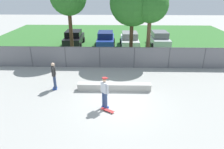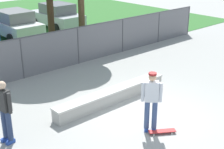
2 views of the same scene
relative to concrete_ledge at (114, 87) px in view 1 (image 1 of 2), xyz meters
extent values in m
plane|color=#9E9E99|center=(0.15, -1.67, -0.24)|extent=(80.00, 80.00, 0.00)
cube|color=#336B2D|center=(0.15, 14.42, -0.23)|extent=(31.70, 20.00, 0.02)
cube|color=#A8A59E|center=(0.00, 0.00, -0.03)|extent=(4.69, 0.45, 0.41)
cube|color=beige|center=(0.00, 0.00, 0.20)|extent=(4.73, 0.49, 0.06)
cube|color=#2647A5|center=(-0.53, -2.09, -0.19)|extent=(0.26, 0.26, 0.10)
cube|color=#2647A5|center=(-0.38, -2.25, -0.19)|extent=(0.26, 0.26, 0.10)
cylinder|color=#384C7A|center=(-0.56, -2.11, 0.30)|extent=(0.15, 0.15, 0.88)
cylinder|color=#384C7A|center=(-0.40, -2.27, 0.30)|extent=(0.15, 0.15, 0.88)
cube|color=silver|center=(-0.48, -2.19, 1.04)|extent=(0.42, 0.43, 0.60)
cylinder|color=silver|center=(-0.65, -2.01, 1.02)|extent=(0.10, 0.10, 0.58)
cylinder|color=silver|center=(-0.31, -2.37, 1.02)|extent=(0.10, 0.10, 0.58)
sphere|color=tan|center=(-0.48, -2.19, 1.47)|extent=(0.22, 0.22, 0.22)
cylinder|color=maroon|center=(-0.48, -2.19, 1.57)|extent=(0.23, 0.23, 0.06)
cube|color=maroon|center=(-0.39, -2.10, 1.54)|extent=(0.22, 0.23, 0.02)
cube|color=red|center=(-0.32, -2.51, -0.16)|extent=(0.78, 0.60, 0.02)
cube|color=#B2B2B7|center=(-0.09, -2.66, -0.18)|extent=(0.13, 0.15, 0.02)
cube|color=#B2B2B7|center=(-0.55, -2.37, -0.18)|extent=(0.13, 0.15, 0.02)
cylinder|color=silver|center=(-0.14, -2.73, -0.21)|extent=(0.06, 0.05, 0.05)
cylinder|color=silver|center=(-0.04, -2.59, -0.21)|extent=(0.06, 0.05, 0.05)
cylinder|color=silver|center=(-0.59, -2.44, -0.21)|extent=(0.06, 0.05, 0.05)
cylinder|color=silver|center=(-0.50, -2.29, -0.21)|extent=(0.06, 0.05, 0.05)
cylinder|color=#4C4C51|center=(-6.89, 4.12, 0.63)|extent=(0.07, 0.07, 1.74)
cylinder|color=#4C4C51|center=(-4.07, 4.12, 0.63)|extent=(0.07, 0.07, 1.74)
cylinder|color=#4C4C51|center=(-1.26, 4.12, 0.63)|extent=(0.07, 0.07, 1.74)
cylinder|color=#4C4C51|center=(1.56, 4.12, 0.63)|extent=(0.07, 0.07, 1.74)
cylinder|color=#4C4C51|center=(4.37, 4.12, 0.63)|extent=(0.07, 0.07, 1.74)
cylinder|color=#4C4C51|center=(7.19, 4.12, 0.63)|extent=(0.07, 0.07, 1.74)
cylinder|color=#4C4C51|center=(0.15, 4.12, 1.47)|extent=(19.70, 0.05, 0.05)
cube|color=slate|center=(0.15, 4.12, 0.63)|extent=(19.70, 0.01, 1.74)
cylinder|color=#47301E|center=(-3.97, 6.42, 1.88)|extent=(0.32, 0.32, 4.24)
cylinder|color=#47301E|center=(1.38, 6.07, 1.52)|extent=(0.32, 0.32, 3.53)
sphere|color=#286623|center=(1.38, 6.07, 4.70)|extent=(3.77, 3.77, 3.77)
cylinder|color=brown|center=(2.79, 5.47, 1.65)|extent=(0.32, 0.32, 3.78)
sphere|color=#286623|center=(2.79, 5.47, 4.61)|extent=(2.85, 2.85, 2.85)
cube|color=black|center=(-4.75, 11.17, 0.43)|extent=(1.87, 4.23, 0.70)
cube|color=black|center=(-4.75, 11.02, 1.10)|extent=(1.64, 2.13, 0.64)
cylinder|color=black|center=(-5.67, 12.45, 0.08)|extent=(0.23, 0.64, 0.64)
cylinder|color=black|center=(-3.87, 12.48, 0.08)|extent=(0.23, 0.64, 0.64)
cylinder|color=black|center=(-5.63, 9.85, 0.08)|extent=(0.23, 0.64, 0.64)
cylinder|color=black|center=(-3.83, 9.88, 0.08)|extent=(0.23, 0.64, 0.64)
cube|color=#233D9E|center=(-1.14, 10.67, 0.43)|extent=(1.87, 4.23, 0.70)
cube|color=navy|center=(-1.14, 10.52, 1.10)|extent=(1.64, 2.13, 0.64)
cylinder|color=black|center=(-2.06, 11.96, 0.08)|extent=(0.23, 0.64, 0.64)
cylinder|color=black|center=(-0.26, 11.99, 0.08)|extent=(0.23, 0.64, 0.64)
cylinder|color=black|center=(-2.02, 9.35, 0.08)|extent=(0.23, 0.64, 0.64)
cylinder|color=black|center=(-0.22, 9.38, 0.08)|extent=(0.23, 0.64, 0.64)
cube|color=silver|center=(1.48, 10.48, 0.43)|extent=(1.87, 4.23, 0.70)
cube|color=gray|center=(1.49, 10.33, 1.10)|extent=(1.64, 2.13, 0.64)
cylinder|color=black|center=(0.56, 11.77, 0.08)|extent=(0.23, 0.64, 0.64)
cylinder|color=black|center=(2.36, 11.80, 0.08)|extent=(0.23, 0.64, 0.64)
cylinder|color=black|center=(0.61, 9.16, 0.08)|extent=(0.23, 0.64, 0.64)
cylinder|color=black|center=(2.41, 9.19, 0.08)|extent=(0.23, 0.64, 0.64)
cube|color=#B7BABF|center=(4.80, 11.01, 0.43)|extent=(1.87, 4.23, 0.70)
cube|color=slate|center=(4.81, 10.86, 1.10)|extent=(1.64, 2.13, 0.64)
cylinder|color=black|center=(3.88, 12.29, 0.08)|extent=(0.23, 0.64, 0.64)
cylinder|color=black|center=(5.68, 12.33, 0.08)|extent=(0.23, 0.64, 0.64)
cylinder|color=black|center=(3.93, 9.69, 0.08)|extent=(0.23, 0.64, 0.64)
cylinder|color=black|center=(5.73, 9.72, 0.08)|extent=(0.23, 0.64, 0.64)
cube|color=#2647A5|center=(-3.85, -0.06, -0.19)|extent=(0.28, 0.16, 0.10)
cube|color=#2647A5|center=(-3.89, 0.16, -0.19)|extent=(0.28, 0.16, 0.10)
cylinder|color=navy|center=(-3.82, -0.05, 0.30)|extent=(0.15, 0.15, 0.88)
cylinder|color=navy|center=(-3.86, 0.16, 0.30)|extent=(0.15, 0.15, 0.88)
cube|color=#2D2D2D|center=(-3.84, 0.06, 1.04)|extent=(0.29, 0.41, 0.60)
cylinder|color=#2D2D2D|center=(-3.80, -0.19, 1.02)|extent=(0.10, 0.10, 0.58)
cylinder|color=#2D2D2D|center=(-3.89, 0.30, 1.02)|extent=(0.10, 0.10, 0.58)
sphere|color=beige|center=(-3.84, 0.06, 1.47)|extent=(0.22, 0.22, 0.22)
camera|label=1|loc=(0.19, -12.13, 5.99)|focal=33.65mm
camera|label=2|loc=(-6.90, -7.70, 4.80)|focal=52.32mm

